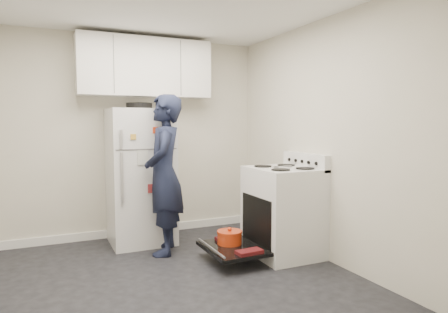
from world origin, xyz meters
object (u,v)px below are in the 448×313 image
open_oven_door (232,244)px  person (164,174)px  refrigerator (140,176)px  electric_range (282,212)px

open_oven_door → person: size_ratio=0.40×
open_oven_door → person: bearing=134.2°
refrigerator → electric_range: bearing=-40.6°
electric_range → person: bearing=152.0°
open_oven_door → refrigerator: 1.42m
refrigerator → person: size_ratio=0.96×
refrigerator → person: bearing=-73.2°
refrigerator → open_oven_door: bearing=-56.6°
open_oven_door → electric_range: bearing=-3.6°
electric_range → refrigerator: refrigerator is taller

